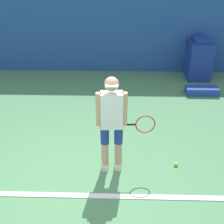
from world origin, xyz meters
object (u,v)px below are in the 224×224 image
covered_chair (199,59)px  tennis_player (112,121)px  equipment_bag (202,91)px  tennis_ball (176,164)px

covered_chair → tennis_player: bearing=-118.9°
covered_chair → equipment_bag: (-0.10, -1.10, -0.45)m
tennis_ball → covered_chair: bearing=73.6°
tennis_player → tennis_ball: bearing=-0.0°
tennis_ball → covered_chair: size_ratio=0.06×
tennis_player → equipment_bag: (2.16, 2.98, -0.82)m
equipment_bag → covered_chair: bearing=84.7°
covered_chair → equipment_bag: size_ratio=1.41×
covered_chair → equipment_bag: 1.19m
tennis_player → tennis_ball: 1.39m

